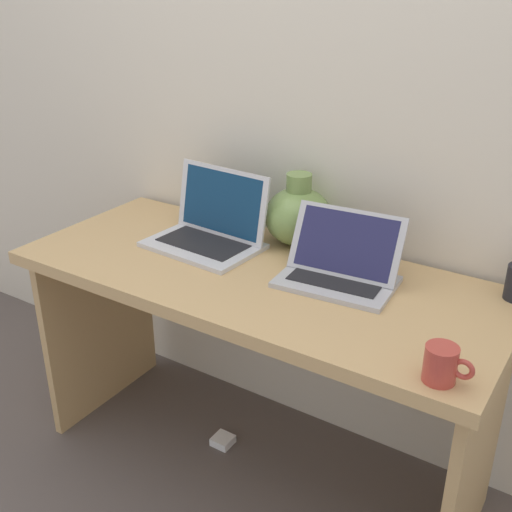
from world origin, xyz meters
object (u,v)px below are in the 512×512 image
power_brick (223,440)px  laptop_right (341,264)px  coffee_mug (442,364)px  laptop_left (212,225)px  green_vase (298,215)px

power_brick → laptop_right: bearing=9.2°
coffee_mug → power_brick: coffee_mug is taller
laptop_left → power_brick: bearing=-45.0°
coffee_mug → laptop_left: bearing=158.7°
coffee_mug → power_brick: (-0.79, 0.26, -0.77)m
green_vase → power_brick: (-0.15, -0.23, -0.83)m
laptop_right → power_brick: laptop_right is taller
laptop_left → power_brick: (0.08, -0.08, -0.79)m
green_vase → power_brick: green_vase is taller
coffee_mug → power_brick: size_ratio=1.58×
laptop_right → green_vase: size_ratio=1.45×
green_vase → power_brick: bearing=-123.6°
laptop_right → green_vase: 0.29m
laptop_left → green_vase: 0.28m
green_vase → coffee_mug: green_vase is taller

